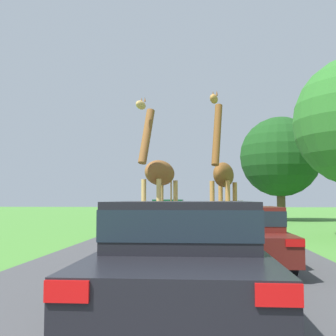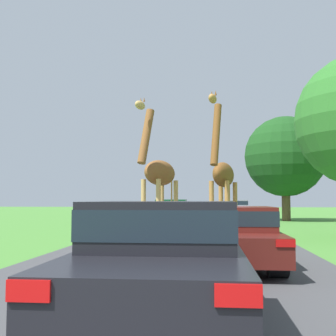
{
  "view_description": "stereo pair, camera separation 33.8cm",
  "coord_description": "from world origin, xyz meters",
  "px_view_note": "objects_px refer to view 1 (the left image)",
  "views": [
    {
      "loc": [
        0.48,
        -1.47,
        1.48
      ],
      "look_at": [
        -0.73,
        14.11,
        2.64
      ],
      "focal_mm": 45.0,
      "sensor_mm": 36.0,
      "label": 1
    },
    {
      "loc": [
        0.82,
        -1.44,
        1.48
      ],
      "look_at": [
        -0.73,
        14.11,
        2.64
      ],
      "focal_mm": 45.0,
      "sensor_mm": 36.0,
      "label": 2
    }
  ],
  "objects_px": {
    "car_queue_right": "(168,212)",
    "car_far_ahead": "(165,209)",
    "giraffe_companion": "(223,176)",
    "tree_centre_back": "(280,157)",
    "car_queue_left": "(241,234)",
    "giraffe_near_road": "(159,174)",
    "car_verge_right": "(232,209)",
    "car_lead_maroon": "(183,259)"
  },
  "relations": [
    {
      "from": "car_queue_right",
      "to": "car_far_ahead",
      "type": "relative_size",
      "value": 0.93
    },
    {
      "from": "giraffe_companion",
      "to": "car_far_ahead",
      "type": "relative_size",
      "value": 1.11
    },
    {
      "from": "giraffe_companion",
      "to": "car_far_ahead",
      "type": "xyz_separation_m",
      "value": [
        -3.46,
        16.82,
        -1.6
      ]
    },
    {
      "from": "tree_centre_back",
      "to": "car_queue_left",
      "type": "bearing_deg",
      "value": -103.02
    },
    {
      "from": "giraffe_near_road",
      "to": "car_verge_right",
      "type": "distance_m",
      "value": 17.75
    },
    {
      "from": "giraffe_companion",
      "to": "tree_centre_back",
      "type": "xyz_separation_m",
      "value": [
        4.76,
        14.71,
        2.12
      ]
    },
    {
      "from": "giraffe_near_road",
      "to": "car_far_ahead",
      "type": "height_order",
      "value": "giraffe_near_road"
    },
    {
      "from": "car_far_ahead",
      "to": "car_queue_left",
      "type": "bearing_deg",
      "value": -80.99
    },
    {
      "from": "tree_centre_back",
      "to": "car_far_ahead",
      "type": "bearing_deg",
      "value": 165.65
    },
    {
      "from": "car_lead_maroon",
      "to": "car_queue_right",
      "type": "distance_m",
      "value": 19.19
    },
    {
      "from": "giraffe_companion",
      "to": "car_verge_right",
      "type": "relative_size",
      "value": 1.28
    },
    {
      "from": "giraffe_near_road",
      "to": "car_queue_left",
      "type": "distance_m",
      "value": 6.67
    },
    {
      "from": "tree_centre_back",
      "to": "car_verge_right",
      "type": "bearing_deg",
      "value": 137.07
    },
    {
      "from": "car_queue_right",
      "to": "car_queue_left",
      "type": "xyz_separation_m",
      "value": [
        2.73,
        -14.66,
        -0.08
      ]
    },
    {
      "from": "giraffe_companion",
      "to": "car_far_ahead",
      "type": "height_order",
      "value": "giraffe_companion"
    },
    {
      "from": "giraffe_near_road",
      "to": "car_verge_right",
      "type": "bearing_deg",
      "value": -82.03
    },
    {
      "from": "tree_centre_back",
      "to": "giraffe_companion",
      "type": "bearing_deg",
      "value": -107.93
    },
    {
      "from": "tree_centre_back",
      "to": "car_queue_right",
      "type": "bearing_deg",
      "value": -143.01
    },
    {
      "from": "giraffe_near_road",
      "to": "car_lead_maroon",
      "type": "relative_size",
      "value": 1.2
    },
    {
      "from": "car_queue_left",
      "to": "giraffe_companion",
      "type": "bearing_deg",
      "value": 90.83
    },
    {
      "from": "giraffe_near_road",
      "to": "car_lead_maroon",
      "type": "distance_m",
      "value": 10.65
    },
    {
      "from": "car_verge_right",
      "to": "car_queue_left",
      "type": "bearing_deg",
      "value": -93.66
    },
    {
      "from": "car_lead_maroon",
      "to": "car_queue_right",
      "type": "height_order",
      "value": "car_queue_right"
    },
    {
      "from": "car_lead_maroon",
      "to": "car_far_ahead",
      "type": "distance_m",
      "value": 26.92
    },
    {
      "from": "car_lead_maroon",
      "to": "tree_centre_back",
      "type": "relative_size",
      "value": 0.58
    },
    {
      "from": "car_queue_left",
      "to": "car_lead_maroon",
      "type": "bearing_deg",
      "value": -103.69
    },
    {
      "from": "car_lead_maroon",
      "to": "car_verge_right",
      "type": "bearing_deg",
      "value": 84.69
    },
    {
      "from": "car_far_ahead",
      "to": "car_verge_right",
      "type": "xyz_separation_m",
      "value": [
        5.03,
        0.87,
        0.05
      ]
    },
    {
      "from": "giraffe_companion",
      "to": "car_verge_right",
      "type": "height_order",
      "value": "giraffe_companion"
    },
    {
      "from": "giraffe_near_road",
      "to": "giraffe_companion",
      "type": "bearing_deg",
      "value": -170.07
    },
    {
      "from": "car_queue_left",
      "to": "tree_centre_back",
      "type": "xyz_separation_m",
      "value": [
        4.68,
        20.24,
        3.73
      ]
    },
    {
      "from": "car_queue_left",
      "to": "car_verge_right",
      "type": "distance_m",
      "value": 23.26
    },
    {
      "from": "giraffe_companion",
      "to": "car_verge_right",
      "type": "distance_m",
      "value": 17.82
    },
    {
      "from": "giraffe_companion",
      "to": "car_far_ahead",
      "type": "distance_m",
      "value": 17.24
    },
    {
      "from": "car_queue_left",
      "to": "car_far_ahead",
      "type": "distance_m",
      "value": 22.63
    },
    {
      "from": "car_queue_right",
      "to": "car_lead_maroon",
      "type": "bearing_deg",
      "value": -85.07
    },
    {
      "from": "car_queue_left",
      "to": "car_verge_right",
      "type": "bearing_deg",
      "value": 86.34
    },
    {
      "from": "car_queue_right",
      "to": "car_queue_left",
      "type": "distance_m",
      "value": 14.91
    },
    {
      "from": "car_queue_left",
      "to": "car_far_ahead",
      "type": "height_order",
      "value": "car_far_ahead"
    },
    {
      "from": "giraffe_near_road",
      "to": "tree_centre_back",
      "type": "xyz_separation_m",
      "value": [
        7.11,
        14.26,
        2.02
      ]
    },
    {
      "from": "car_lead_maroon",
      "to": "car_queue_left",
      "type": "height_order",
      "value": "car_lead_maroon"
    },
    {
      "from": "car_queue_left",
      "to": "car_verge_right",
      "type": "xyz_separation_m",
      "value": [
        1.48,
        23.22,
        0.07
      ]
    }
  ]
}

